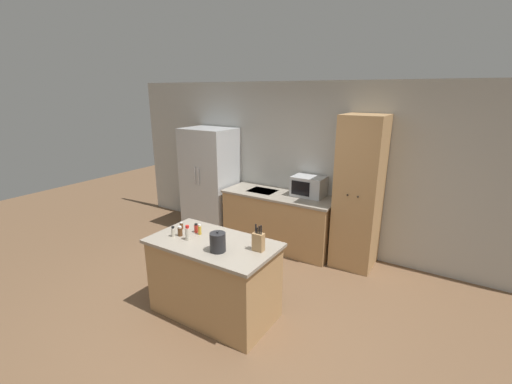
# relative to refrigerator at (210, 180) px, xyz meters

# --- Properties ---
(ground_plane) EXTENTS (14.00, 14.00, 0.00)m
(ground_plane) POSITION_rel_refrigerator_xyz_m (1.80, -1.96, -0.92)
(ground_plane) COLOR brown
(wall_back) EXTENTS (7.20, 0.06, 2.60)m
(wall_back) POSITION_rel_refrigerator_xyz_m (1.80, 0.37, 0.38)
(wall_back) COLOR #B2B2AD
(wall_back) RESTS_ON ground_plane
(refrigerator) EXTENTS (0.88, 0.71, 1.84)m
(refrigerator) POSITION_rel_refrigerator_xyz_m (0.00, 0.00, 0.00)
(refrigerator) COLOR #B7BABC
(refrigerator) RESTS_ON ground_plane
(back_counter) EXTENTS (1.82, 0.70, 0.89)m
(back_counter) POSITION_rel_refrigerator_xyz_m (1.40, 0.01, -0.47)
(back_counter) COLOR tan
(back_counter) RESTS_ON ground_plane
(pantry_cabinet) EXTENTS (0.57, 0.60, 2.16)m
(pantry_cabinet) POSITION_rel_refrigerator_xyz_m (2.62, 0.05, 0.16)
(pantry_cabinet) COLOR tan
(pantry_cabinet) RESTS_ON ground_plane
(kitchen_island) EXTENTS (1.41, 0.79, 0.89)m
(kitchen_island) POSITION_rel_refrigerator_xyz_m (1.63, -1.95, -0.47)
(kitchen_island) COLOR tan
(kitchen_island) RESTS_ON ground_plane
(microwave) EXTENTS (0.49, 0.35, 0.31)m
(microwave) POSITION_rel_refrigerator_xyz_m (1.83, 0.15, 0.12)
(microwave) COLOR #B2B5B7
(microwave) RESTS_ON back_counter
(knife_block) EXTENTS (0.12, 0.07, 0.29)m
(knife_block) POSITION_rel_refrigerator_xyz_m (2.16, -1.87, 0.07)
(knife_block) COLOR tan
(knife_block) RESTS_ON kitchen_island
(spice_bottle_tall_dark) EXTENTS (0.04, 0.04, 0.12)m
(spice_bottle_tall_dark) POSITION_rel_refrigerator_xyz_m (1.17, -2.08, 0.03)
(spice_bottle_tall_dark) COLOR beige
(spice_bottle_tall_dark) RESTS_ON kitchen_island
(spice_bottle_short_red) EXTENTS (0.05, 0.05, 0.17)m
(spice_bottle_short_red) POSITION_rel_refrigerator_xyz_m (1.36, -2.05, 0.05)
(spice_bottle_short_red) COLOR beige
(spice_bottle_short_red) RESTS_ON kitchen_island
(spice_bottle_amber_oil) EXTENTS (0.05, 0.05, 0.11)m
(spice_bottle_amber_oil) POSITION_rel_refrigerator_xyz_m (1.31, -1.85, 0.02)
(spice_bottle_amber_oil) COLOR #B2281E
(spice_bottle_amber_oil) RESTS_ON kitchen_island
(spice_bottle_green_herb) EXTENTS (0.04, 0.04, 0.12)m
(spice_bottle_green_herb) POSITION_rel_refrigerator_xyz_m (1.38, -1.87, 0.03)
(spice_bottle_green_herb) COLOR gold
(spice_bottle_green_herb) RESTS_ON kitchen_island
(spice_bottle_pale_salt) EXTENTS (0.05, 0.05, 0.11)m
(spice_bottle_pale_salt) POSITION_rel_refrigerator_xyz_m (1.22, -2.02, 0.02)
(spice_bottle_pale_salt) COLOR #563319
(spice_bottle_pale_salt) RESTS_ON kitchen_island
(spice_bottle_orange_cap) EXTENTS (0.04, 0.04, 0.09)m
(spice_bottle_orange_cap) POSITION_rel_refrigerator_xyz_m (1.09, -1.87, 0.01)
(spice_bottle_orange_cap) COLOR #563319
(spice_bottle_orange_cap) RESTS_ON kitchen_island
(kettle) EXTENTS (0.16, 0.16, 0.22)m
(kettle) POSITION_rel_refrigerator_xyz_m (1.82, -2.10, 0.07)
(kettle) COLOR #232326
(kettle) RESTS_ON kitchen_island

